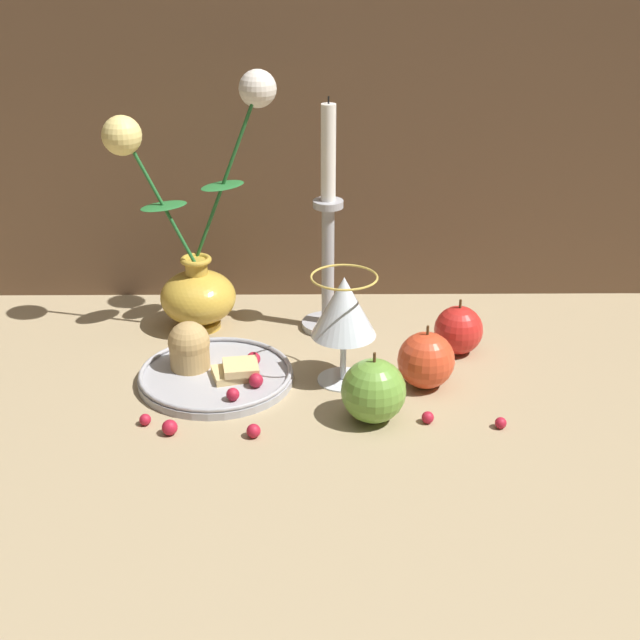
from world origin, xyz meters
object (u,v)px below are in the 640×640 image
object	(u,v)px
vase	(195,257)
candlestick	(328,247)
apple_near_glass	(458,330)
plate_with_pastries	(210,367)
apple_at_table_edge	(374,391)
wine_glass	(344,310)
apple_beside_vase	(426,360)

from	to	relation	value
vase	candlestick	xyz separation A→B (m)	(0.19, -0.00, 0.02)
vase	apple_near_glass	xyz separation A→B (m)	(0.37, -0.08, -0.08)
plate_with_pastries	apple_at_table_edge	bearing A→B (deg)	-26.36
wine_glass	apple_beside_vase	bearing A→B (deg)	-8.25
wine_glass	apple_near_glass	distance (m)	0.19
wine_glass	candlestick	world-z (taller)	candlestick
wine_glass	plate_with_pastries	bearing A→B (deg)	178.52
plate_with_pastries	wine_glass	xyz separation A→B (m)	(0.17, -0.00, 0.08)
plate_with_pastries	wine_glass	bearing A→B (deg)	-1.48
candlestick	apple_at_table_edge	size ratio (longest dim) A/B	3.73
apple_beside_vase	apple_at_table_edge	world-z (taller)	apple_at_table_edge
plate_with_pastries	wine_glass	distance (m)	0.19
apple_beside_vase	apple_near_glass	bearing A→B (deg)	59.54
vase	apple_at_table_edge	distance (m)	0.36
apple_at_table_edge	apple_beside_vase	bearing A→B (deg)	48.70
apple_near_glass	apple_beside_vase	bearing A→B (deg)	-120.46
apple_at_table_edge	vase	bearing A→B (deg)	132.45
plate_with_pastries	candlestick	size ratio (longest dim) A/B	0.60
apple_beside_vase	apple_near_glass	world-z (taller)	apple_beside_vase
wine_glass	candlestick	xyz separation A→B (m)	(-0.02, 0.16, 0.03)
vase	wine_glass	xyz separation A→B (m)	(0.21, -0.16, -0.01)
vase	apple_at_table_edge	size ratio (longest dim) A/B	4.08
plate_with_pastries	candlestick	bearing A→B (deg)	44.97
plate_with_pastries	candlestick	distance (m)	0.25
apple_beside_vase	apple_at_table_edge	xyz separation A→B (m)	(-0.07, -0.08, 0.00)
candlestick	apple_near_glass	distance (m)	0.22
candlestick	apple_beside_vase	size ratio (longest dim) A/B	3.93
vase	wine_glass	world-z (taller)	vase
wine_glass	candlestick	bearing A→B (deg)	96.21
wine_glass	apple_near_glass	xyz separation A→B (m)	(0.16, 0.08, -0.07)
candlestick	wine_glass	bearing A→B (deg)	-83.79
wine_glass	apple_beside_vase	size ratio (longest dim) A/B	1.72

